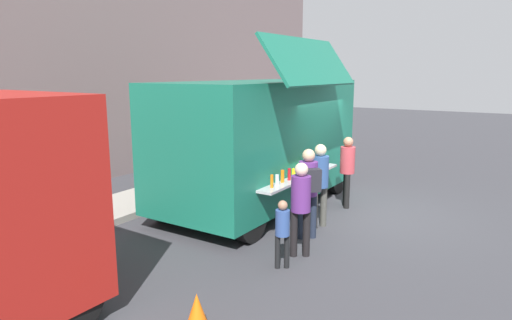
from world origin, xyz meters
TOP-DOWN VIEW (x-y plane):
  - ground_plane at (0.00, 0.00)m, footprint 60.00×60.00m
  - curb_strip at (-4.74, 4.92)m, footprint 28.00×1.60m
  - food_truck_main at (-0.74, 2.29)m, footprint 5.59×3.21m
  - traffic_cone_orange at (-5.77, 0.13)m, footprint 0.36×0.36m
  - trash_bin at (2.88, 4.62)m, footprint 0.60×0.60m
  - customer_front_ordering at (-1.38, 0.48)m, footprint 0.36×0.36m
  - customer_mid_with_backpack at (-2.13, 0.38)m, footprint 0.55×0.54m
  - customer_rear_waiting at (-2.95, 0.14)m, footprint 0.34×0.34m
  - customer_extra_browsing at (0.26, 0.50)m, footprint 0.34×0.34m
  - child_near_queue at (-3.54, 0.17)m, footprint 0.24×0.24m

SIDE VIEW (x-z plane):
  - ground_plane at x=0.00m, z-range 0.00..0.00m
  - curb_strip at x=-4.74m, z-range 0.00..0.15m
  - traffic_cone_orange at x=-5.77m, z-range 0.00..0.55m
  - trash_bin at x=2.88m, z-range 0.00..1.01m
  - child_near_queue at x=-3.54m, z-range 0.11..1.27m
  - customer_rear_waiting at x=-2.95m, z-range 0.16..1.84m
  - customer_extra_browsing at x=0.26m, z-range 0.16..1.86m
  - customer_front_ordering at x=-1.38m, z-range 0.17..1.92m
  - customer_mid_with_backpack at x=-2.13m, z-range 0.20..1.96m
  - food_truck_main at x=-0.74m, z-range -0.31..3.56m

